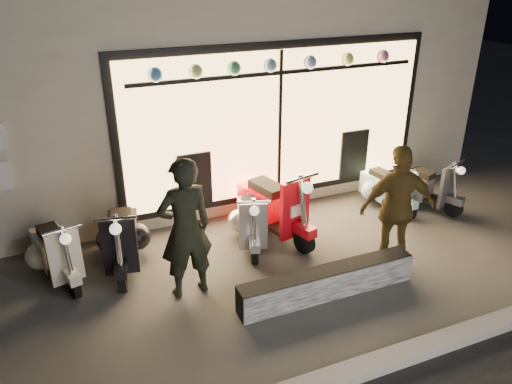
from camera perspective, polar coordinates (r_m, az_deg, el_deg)
ground at (r=7.13m, az=3.25°, el=-9.33°), size 40.00×40.00×0.00m
kerb at (r=5.77m, az=12.43°, el=-19.03°), size 40.00×0.25×0.12m
shop_building at (r=10.75m, az=-8.43°, el=14.50°), size 10.20×6.23×4.20m
graffiti_barrier at (r=6.67m, az=8.10°, el=-10.19°), size 2.45×0.28×0.40m
scooter_silver at (r=7.74m, az=-0.60°, el=-3.07°), size 0.68×1.30×0.93m
scooter_red at (r=7.97m, az=1.56°, el=-1.46°), size 0.77×1.63×1.16m
scooter_black at (r=7.43m, az=-15.00°, el=-4.94°), size 0.64×1.44×1.02m
scooter_cream at (r=7.46m, az=-22.03°, el=-6.15°), size 0.65×1.34×0.95m
scooter_blue at (r=9.16m, az=14.37°, el=0.62°), size 0.49×1.24×0.88m
scooter_grey at (r=9.36m, az=18.24°, el=0.76°), size 0.72×1.27×0.92m
man at (r=6.33m, az=-8.08°, el=-4.18°), size 0.73×0.51×1.91m
woman at (r=7.16m, az=15.85°, el=-1.74°), size 1.14×0.70×1.81m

